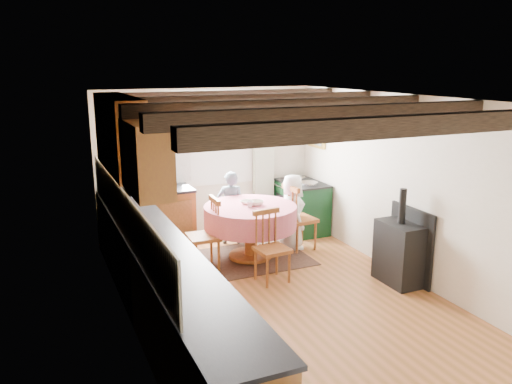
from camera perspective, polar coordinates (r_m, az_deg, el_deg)
name	(u,v)px	position (r m, az deg, el deg)	size (l,w,h in m)	color
floor	(282,298)	(6.45, 2.92, -11.56)	(3.60, 5.50, 0.00)	#AA6337
ceiling	(285,98)	(5.83, 3.22, 10.23)	(3.60, 5.50, 0.00)	white
wall_back	(208,163)	(8.51, -5.30, 3.23)	(3.60, 0.00, 2.40)	silver
wall_front	(463,299)	(3.92, 21.78, -10.81)	(3.60, 0.00, 2.40)	silver
wall_left	(127,222)	(5.49, -13.99, -3.17)	(0.00, 5.50, 2.40)	silver
wall_right	(408,188)	(7.01, 16.33, 0.38)	(0.00, 5.50, 2.40)	silver
beam_a	(403,126)	(4.16, 15.84, 6.99)	(3.60, 0.16, 0.16)	#342519
beam_b	(333,114)	(4.97, 8.48, 8.42)	(3.60, 0.16, 0.16)	#342519
beam_c	(285,106)	(5.84, 3.21, 9.35)	(3.60, 0.16, 0.16)	#342519
beam_d	(250,101)	(6.74, -0.70, 9.99)	(3.60, 0.16, 0.16)	#342519
beam_e	(223,96)	(7.67, -3.67, 10.44)	(3.60, 0.16, 0.16)	#342519
splash_left	(124,214)	(5.78, -14.32, -2.33)	(0.02, 4.50, 0.55)	beige
splash_back	(147,168)	(8.24, -11.87, 2.63)	(1.40, 0.02, 0.55)	beige
base_cabinet_left	(159,285)	(5.80, -10.59, -10.04)	(0.60, 5.30, 0.88)	brown
base_cabinet_back	(150,220)	(8.15, -11.53, -3.00)	(1.30, 0.60, 0.88)	brown
worktop_left	(159,245)	(5.64, -10.60, -5.73)	(0.64, 5.30, 0.04)	black
worktop_back	(149,191)	(8.01, -11.66, 0.11)	(1.30, 0.64, 0.04)	black
wall_cabinet_glass	(119,134)	(6.52, -14.77, 6.22)	(0.34, 1.80, 0.90)	brown
wall_cabinet_solid	(146,158)	(5.07, -11.97, 3.69)	(0.34, 0.90, 0.70)	brown
window_frame	(213,138)	(8.47, -4.69, 5.93)	(1.34, 0.03, 1.54)	white
window_pane	(213,138)	(8.47, -4.70, 5.93)	(1.20, 0.01, 1.40)	white
curtain_left	(164,174)	(8.24, -10.02, 2.00)	(0.35, 0.10, 2.10)	#AFBD94
curtain_right	(263,165)	(8.78, 0.81, 2.95)	(0.35, 0.10, 2.10)	#AFBD94
curtain_rod	(215,101)	(8.32, -4.57, 9.94)	(0.03, 0.03, 2.00)	black
wall_picture	(317,130)	(8.76, 6.71, 6.80)	(0.04, 0.50, 0.60)	gold
wall_plate	(267,129)	(8.79, 1.23, 6.92)	(0.30, 0.30, 0.02)	silver
rug	(250,258)	(7.65, -0.62, -7.26)	(1.64, 1.27, 0.01)	#50362B
dining_table	(250,232)	(7.52, -0.63, -4.46)	(1.33, 1.33, 0.80)	#B7716A
chair_near	(272,247)	(6.74, 1.80, -6.04)	(0.40, 0.42, 0.94)	#9D581F
chair_left	(203,234)	(7.16, -5.82, -4.63)	(0.43, 0.45, 1.01)	#9D581F
chair_right	(300,217)	(7.93, 4.85, -2.72)	(0.44, 0.46, 1.02)	#9D581F
aga_range	(302,206)	(8.79, 5.07, -1.56)	(0.61, 0.94, 0.87)	black
cast_iron_stove	(400,237)	(6.89, 15.54, -4.74)	(0.38, 0.63, 1.26)	black
child_far	(231,208)	(8.13, -2.79, -1.73)	(0.42, 0.28, 1.16)	#495A66
child_right	(292,212)	(7.91, 3.97, -2.20)	(0.57, 0.37, 1.16)	white
bowl_a	(247,202)	(7.50, -0.94, -1.13)	(0.19, 0.19, 0.05)	silver
bowl_b	(256,203)	(7.43, 0.03, -1.21)	(0.21, 0.21, 0.06)	silver
cup	(250,204)	(7.32, -0.69, -1.35)	(0.09, 0.09, 0.09)	silver
canister_tall	(138,181)	(8.01, -12.83, 1.13)	(0.15, 0.15, 0.25)	#262628
canister_wide	(148,183)	(8.03, -11.71, 0.97)	(0.17, 0.17, 0.18)	#262628
canister_slim	(163,181)	(7.98, -10.21, 1.25)	(0.09, 0.09, 0.26)	#262628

